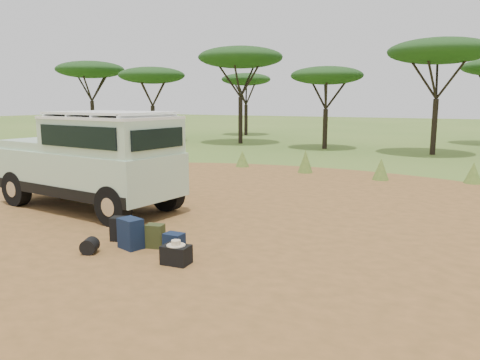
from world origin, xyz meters
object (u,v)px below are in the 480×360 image
at_px(backpack_navy, 131,234).
at_px(duffel_navy, 174,244).
at_px(safari_vehicle, 93,163).
at_px(hard_case, 176,255).
at_px(walking_staff, 62,175).
at_px(backpack_olive, 155,236).
at_px(backpack_black, 120,229).

xyz_separation_m(backpack_navy, duffel_navy, (0.94, 0.11, -0.10)).
relative_size(safari_vehicle, duffel_navy, 13.73).
height_order(safari_vehicle, hard_case, safari_vehicle).
relative_size(walking_staff, backpack_navy, 2.79).
bearing_deg(backpack_navy, backpack_olive, 50.11).
relative_size(walking_staff, hard_case, 3.48).
relative_size(safari_vehicle, backpack_black, 11.09).
distance_m(backpack_black, backpack_olive, 0.93).
xyz_separation_m(walking_staff, hard_case, (5.73, -2.76, -0.63)).
relative_size(backpack_black, backpack_olive, 1.06).
xyz_separation_m(safari_vehicle, walking_staff, (-1.37, 0.18, -0.45)).
distance_m(safari_vehicle, backpack_black, 3.33).
relative_size(walking_staff, duffel_navy, 4.19).
distance_m(backpack_black, backpack_navy, 0.62).
distance_m(walking_staff, hard_case, 6.39).
height_order(safari_vehicle, duffel_navy, safari_vehicle).
bearing_deg(backpack_olive, backpack_black, 163.34).
bearing_deg(backpack_black, safari_vehicle, 124.66).
height_order(walking_staff, duffel_navy, walking_staff).
relative_size(backpack_olive, duffel_navy, 1.17).
bearing_deg(safari_vehicle, backpack_olive, -23.03).
height_order(backpack_navy, hard_case, backpack_navy).
bearing_deg(backpack_black, backpack_navy, -48.47).
distance_m(backpack_black, duffel_navy, 1.49).
relative_size(duffel_navy, hard_case, 0.83).
relative_size(safari_vehicle, walking_staff, 3.28).
bearing_deg(walking_staff, duffel_navy, -79.87).
height_order(walking_staff, backpack_black, walking_staff).
relative_size(backpack_black, backpack_navy, 0.83).
height_order(backpack_black, backpack_navy, backpack_navy).
relative_size(walking_staff, backpack_black, 3.38).
distance_m(backpack_black, hard_case, 1.95).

